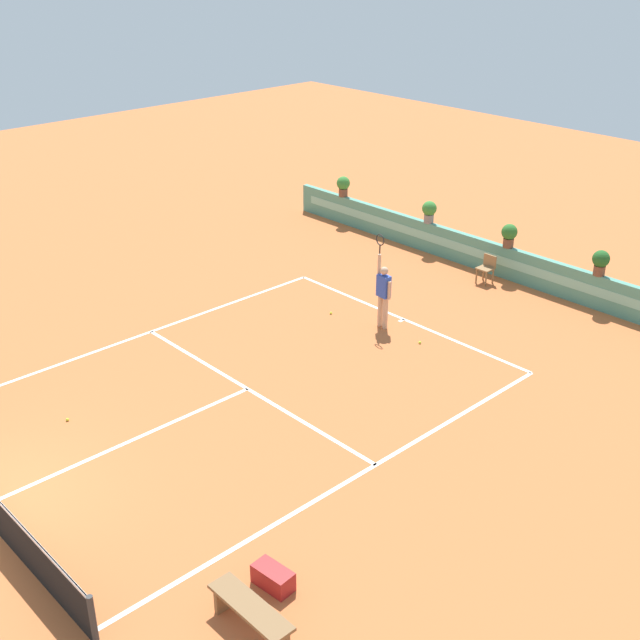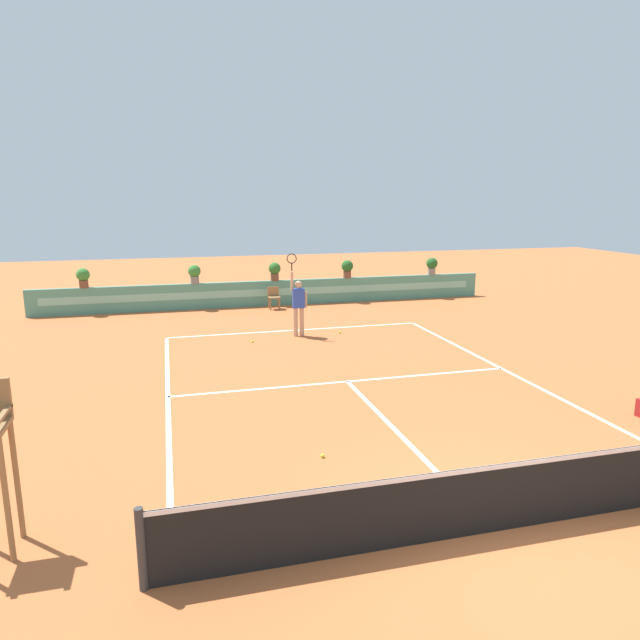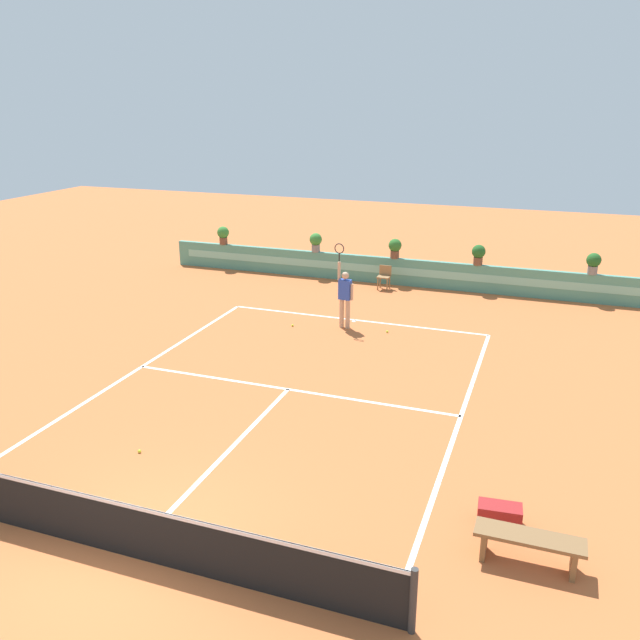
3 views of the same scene
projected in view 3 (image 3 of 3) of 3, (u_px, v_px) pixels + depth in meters
ground_plane at (282, 396)px, 15.33m from camera, size 60.00×60.00×0.00m
court_lines at (293, 384)px, 15.97m from camera, size 8.32×11.94×0.01m
net at (124, 528)px, 9.83m from camera, size 8.92×0.10×1.00m
back_wall_barrier at (391, 271)px, 24.42m from camera, size 18.00×0.21×1.00m
ball_kid_chair at (384, 276)px, 23.79m from camera, size 0.44×0.44×0.85m
bench_courtside at (529, 543)px, 9.70m from camera, size 1.60×0.44×0.51m
gear_bag at (499, 515)px, 10.68m from camera, size 0.73×0.42×0.36m
tennis_player at (345, 294)px, 19.58m from camera, size 0.62×0.25×2.58m
tennis_ball_near_baseline at (139, 451)px, 12.88m from camera, size 0.07×0.07×0.07m
tennis_ball_mid_court at (387, 332)px, 19.46m from camera, size 0.07×0.07×0.07m
tennis_ball_by_sideline at (292, 325)px, 20.00m from camera, size 0.07×0.07×0.07m
potted_plant_far_left at (223, 234)px, 26.37m from camera, size 0.48×0.48×0.72m
potted_plant_far_right at (594, 262)px, 21.89m from camera, size 0.48×0.48×0.72m
potted_plant_right at (479, 253)px, 23.11m from camera, size 0.48×0.48×0.72m
potted_plant_left at (316, 241)px, 25.09m from camera, size 0.48×0.48×0.72m
potted_plant_centre at (395, 247)px, 24.08m from camera, size 0.48×0.48×0.72m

